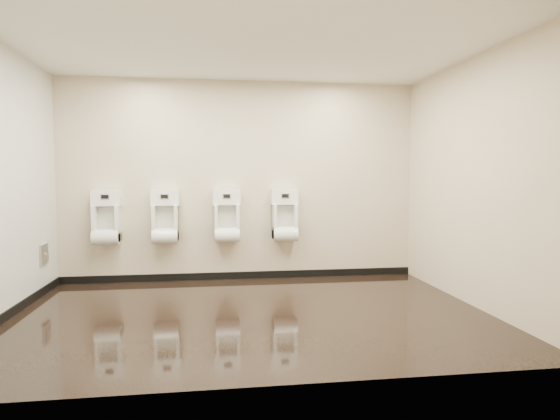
% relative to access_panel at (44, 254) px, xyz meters
% --- Properties ---
extents(ground, '(5.00, 3.50, 0.00)m').
position_rel_access_panel_xyz_m(ground, '(2.48, -1.20, -0.50)').
color(ground, black).
rests_on(ground, ground).
extents(ceiling, '(5.00, 3.50, 0.00)m').
position_rel_access_panel_xyz_m(ceiling, '(2.48, -1.20, 2.30)').
color(ceiling, silver).
extents(back_wall, '(5.00, 0.02, 2.80)m').
position_rel_access_panel_xyz_m(back_wall, '(2.48, 0.55, 0.90)').
color(back_wall, beige).
rests_on(back_wall, ground).
extents(front_wall, '(5.00, 0.02, 2.80)m').
position_rel_access_panel_xyz_m(front_wall, '(2.48, -2.95, 0.90)').
color(front_wall, beige).
rests_on(front_wall, ground).
extents(right_wall, '(0.02, 3.50, 2.80)m').
position_rel_access_panel_xyz_m(right_wall, '(4.98, -1.20, 0.90)').
color(right_wall, beige).
rests_on(right_wall, ground).
extents(skirting_back, '(5.00, 0.02, 0.10)m').
position_rel_access_panel_xyz_m(skirting_back, '(2.48, 0.54, -0.45)').
color(skirting_back, black).
rests_on(skirting_back, ground).
extents(skirting_left, '(0.02, 3.50, 0.10)m').
position_rel_access_panel_xyz_m(skirting_left, '(-0.01, -1.20, -0.45)').
color(skirting_left, black).
rests_on(skirting_left, ground).
extents(access_panel, '(0.04, 0.25, 0.25)m').
position_rel_access_panel_xyz_m(access_panel, '(0.00, 0.00, 0.00)').
color(access_panel, '#9E9EA3').
rests_on(access_panel, left_wall).
extents(urinal_0, '(0.39, 0.29, 0.72)m').
position_rel_access_panel_xyz_m(urinal_0, '(0.66, 0.42, 0.36)').
color(urinal_0, white).
rests_on(urinal_0, back_wall).
extents(urinal_1, '(0.39, 0.29, 0.72)m').
position_rel_access_panel_xyz_m(urinal_1, '(1.43, 0.42, 0.36)').
color(urinal_1, white).
rests_on(urinal_1, back_wall).
extents(urinal_2, '(0.39, 0.29, 0.72)m').
position_rel_access_panel_xyz_m(urinal_2, '(2.27, 0.42, 0.36)').
color(urinal_2, white).
rests_on(urinal_2, back_wall).
extents(urinal_3, '(0.39, 0.29, 0.72)m').
position_rel_access_panel_xyz_m(urinal_3, '(3.08, 0.42, 0.36)').
color(urinal_3, white).
rests_on(urinal_3, back_wall).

